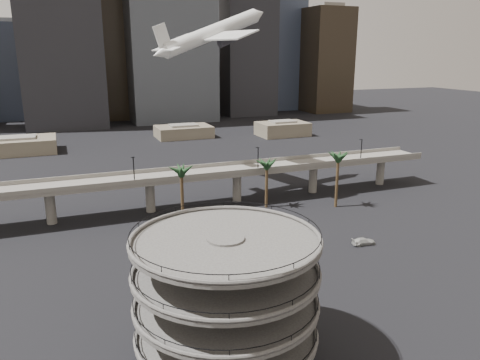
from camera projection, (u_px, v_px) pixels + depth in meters
name	position (u px, v px, depth m)	size (l,w,h in m)	color
ground	(304.00, 322.00, 65.98)	(700.00, 700.00, 0.00)	black
parking_ramp	(226.00, 288.00, 55.22)	(22.20, 22.20, 17.35)	#454340
overpass	(195.00, 177.00, 113.43)	(130.00, 9.30, 14.70)	slate
palm_trees	(265.00, 165.00, 107.97)	(42.40, 10.40, 14.00)	#44321D
low_buildings	(153.00, 136.00, 195.44)	(135.00, 27.50, 6.80)	#675A4C
skyline	(137.00, 30.00, 253.42)	(269.00, 86.00, 132.22)	gray
airborne_jet	(212.00, 33.00, 119.23)	(34.94, 31.99, 14.85)	silver
car_a	(266.00, 265.00, 81.69)	(1.85, 4.60, 1.57)	#B11921
car_b	(284.00, 266.00, 81.41)	(1.53, 4.39, 1.45)	black
car_c	(364.00, 241.00, 92.15)	(1.93, 4.74, 1.38)	#B5B6B2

